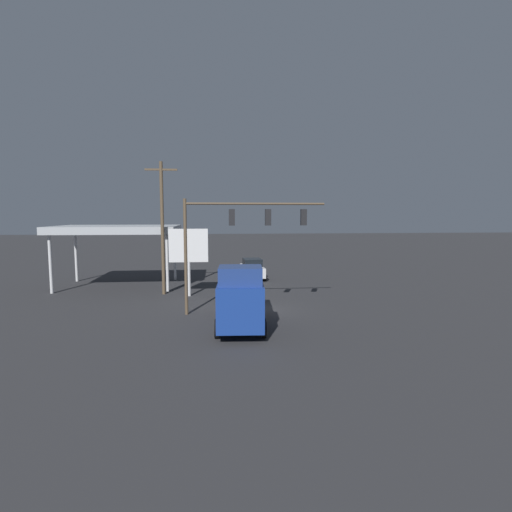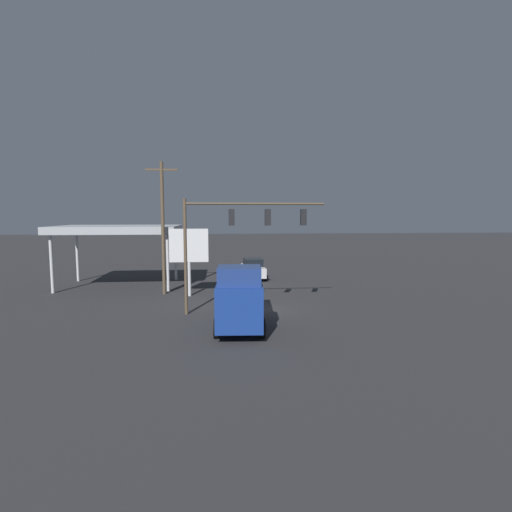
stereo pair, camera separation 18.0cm
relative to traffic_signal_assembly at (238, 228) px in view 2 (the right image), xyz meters
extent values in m
plane|color=#2D2D30|center=(-1.31, -0.27, -5.31)|extent=(200.00, 200.00, 0.00)
cylinder|color=brown|center=(3.20, 0.02, -1.77)|extent=(0.20, 0.20, 7.07)
cylinder|color=brown|center=(-1.06, 0.02, 1.46)|extent=(8.53, 0.14, 0.14)
cube|color=black|center=(0.39, 0.02, 0.64)|extent=(0.36, 0.28, 1.00)
sphere|color=#FF4141|center=(0.39, -0.16, 0.94)|extent=(0.22, 0.22, 0.22)
sphere|color=#392305|center=(0.39, -0.16, 0.64)|extent=(0.22, 0.22, 0.22)
sphere|color=black|center=(0.39, -0.16, 0.34)|extent=(0.22, 0.22, 0.22)
cube|color=black|center=(-1.83, 0.02, 0.64)|extent=(0.36, 0.28, 1.00)
sphere|color=#FF4141|center=(-1.83, -0.16, 0.94)|extent=(0.22, 0.22, 0.22)
sphere|color=#392305|center=(-1.83, -0.16, 0.64)|extent=(0.22, 0.22, 0.22)
sphere|color=black|center=(-1.83, -0.16, 0.34)|extent=(0.22, 0.22, 0.22)
cube|color=black|center=(-4.05, 0.02, 0.64)|extent=(0.36, 0.28, 1.00)
sphere|color=#FF4141|center=(-4.05, -0.16, 0.94)|extent=(0.22, 0.22, 0.22)
sphere|color=#392305|center=(-4.05, -0.16, 0.64)|extent=(0.22, 0.22, 0.22)
sphere|color=black|center=(-4.05, -0.16, 0.34)|extent=(0.22, 0.22, 0.22)
cylinder|color=brown|center=(5.42, -6.47, -0.28)|extent=(0.26, 0.26, 10.06)
cube|color=brown|center=(5.42, -6.47, 4.15)|extent=(2.40, 0.14, 0.14)
cube|color=#B2B7BC|center=(9.71, -10.44, -0.45)|extent=(10.10, 6.84, 0.60)
cube|color=red|center=(9.71, -13.88, -0.45)|extent=(10.10, 0.06, 0.36)
cylinder|color=silver|center=(5.27, -13.26, -3.03)|extent=(0.24, 0.24, 4.56)
cylinder|color=silver|center=(14.16, -13.26, -3.03)|extent=(0.24, 0.24, 4.56)
cylinder|color=silver|center=(5.27, -7.62, -3.03)|extent=(0.24, 0.24, 4.56)
cylinder|color=silver|center=(14.16, -7.62, -3.03)|extent=(0.24, 0.24, 4.56)
cylinder|color=silver|center=(3.43, -5.57, -2.78)|extent=(0.24, 0.24, 5.07)
cube|color=white|center=(3.43, -5.57, -1.49)|extent=(2.90, 0.24, 2.48)
cube|color=black|center=(3.43, -5.70, -1.49)|extent=(2.03, 0.04, 0.87)
cube|color=navy|center=(0.03, 2.80, -3.73)|extent=(2.72, 6.93, 2.20)
cube|color=navy|center=(0.16, 4.89, -2.18)|extent=(2.22, 1.93, 0.90)
cylinder|color=black|center=(-1.00, 5.07, -4.83)|extent=(0.28, 0.97, 0.96)
cylinder|color=black|center=(1.34, 4.93, -4.83)|extent=(0.28, 0.97, 0.96)
cylinder|color=black|center=(-1.27, 0.66, -4.83)|extent=(0.28, 0.97, 0.96)
cylinder|color=black|center=(1.06, 0.52, -4.83)|extent=(0.28, 0.97, 0.96)
cube|color=silver|center=(-2.01, -13.14, -4.53)|extent=(2.12, 4.52, 0.90)
cube|color=black|center=(-2.01, -13.14, -3.73)|extent=(1.80, 2.12, 0.70)
cylinder|color=black|center=(-3.03, -11.78, -4.98)|extent=(0.27, 0.67, 0.66)
cylinder|color=black|center=(-1.20, -11.64, -4.98)|extent=(0.27, 0.67, 0.66)
cylinder|color=black|center=(-2.82, -14.63, -4.98)|extent=(0.27, 0.67, 0.66)
cylinder|color=black|center=(-0.98, -14.49, -4.98)|extent=(0.27, 0.67, 0.66)
camera|label=1|loc=(1.27, 24.36, 0.84)|focal=28.00mm
camera|label=2|loc=(1.09, 24.38, 0.84)|focal=28.00mm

